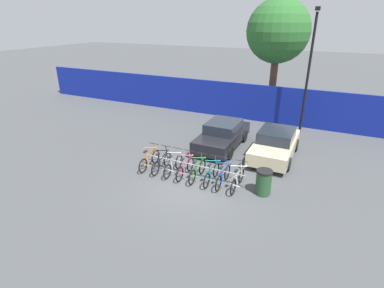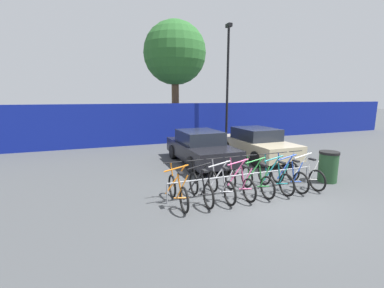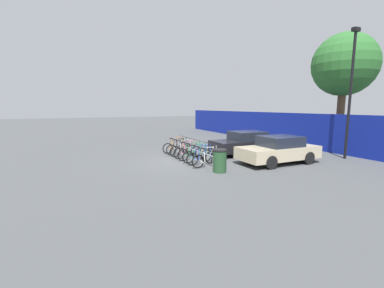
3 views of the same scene
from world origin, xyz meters
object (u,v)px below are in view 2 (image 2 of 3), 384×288
object	(u,v)px
bike_rack	(244,176)
bicycle_orange	(178,191)
car_black	(200,147)
bicycle_silver	(221,185)
bicycle_teal	(275,178)
bicycle_black	(201,188)
bicycle_white	(304,174)
car_beige	(257,143)
bicycle_blue	(288,176)
lamp_post	(228,79)
tree_behind_hoarding	(175,54)
trash_bin	(328,167)
bicycle_green	(257,180)
bicycle_pink	(239,183)

from	to	relation	value
bike_rack	bicycle_orange	world-z (taller)	bicycle_orange
bike_rack	car_black	size ratio (longest dim) A/B	1.11
bicycle_silver	bicycle_teal	distance (m)	1.83
bicycle_black	bicycle_white	xyz separation A→B (m)	(3.57, 0.00, 0.00)
bicycle_orange	car_beige	bearing A→B (deg)	39.58
bicycle_silver	car_black	size ratio (longest dim) A/B	0.40
bicycle_teal	car_beige	xyz separation A→B (m)	(1.87, 3.72, 0.31)
bicycle_blue	car_black	bearing A→B (deg)	107.00
bike_rack	bicycle_orange	size ratio (longest dim) A/B	2.79
lamp_post	tree_behind_hoarding	size ratio (longest dim) A/B	0.91
bike_rack	car_black	xyz separation A→B (m)	(0.07, 3.62, 0.19)
bike_rack	car_beige	xyz separation A→B (m)	(2.85, 3.57, 0.19)
car_black	tree_behind_hoarding	world-z (taller)	tree_behind_hoarding
bicycle_black	lamp_post	distance (m)	10.03
bicycle_black	car_black	size ratio (longest dim) A/B	0.40
bicycle_black	trash_bin	world-z (taller)	bicycle_black
bicycle_silver	car_black	bearing A→B (deg)	76.90
bike_rack	bicycle_teal	xyz separation A→B (m)	(0.98, -0.15, -0.12)
bike_rack	bicycle_green	world-z (taller)	bicycle_green
car_black	tree_behind_hoarding	bearing A→B (deg)	81.58
bicycle_black	tree_behind_hoarding	bearing A→B (deg)	79.29
bicycle_teal	trash_bin	bearing A→B (deg)	-1.92
trash_bin	tree_behind_hoarding	world-z (taller)	tree_behind_hoarding
bike_rack	lamp_post	world-z (taller)	lamp_post
car_beige	trash_bin	distance (m)	3.70
bicycle_green	tree_behind_hoarding	world-z (taller)	tree_behind_hoarding
car_beige	car_black	bearing A→B (deg)	178.99
trash_bin	bike_rack	bearing A→B (deg)	177.97
bike_rack	bicycle_blue	xyz separation A→B (m)	(1.49, -0.15, -0.12)
bicycle_teal	bicycle_white	xyz separation A→B (m)	(1.13, 0.00, 0.00)
bicycle_blue	car_beige	world-z (taller)	car_beige
bicycle_orange	bicycle_blue	world-z (taller)	same
bike_rack	bicycle_teal	bearing A→B (deg)	-8.62
bicycle_silver	trash_bin	size ratio (longest dim) A/B	1.66
car_black	bike_rack	bearing A→B (deg)	-91.06
bicycle_green	trash_bin	world-z (taller)	bicycle_green
trash_bin	bicycle_blue	bearing A→B (deg)	-178.73
bicycle_pink	bicycle_blue	bearing A→B (deg)	-1.51
bicycle_green	bicycle_orange	bearing A→B (deg)	177.70
bicycle_blue	tree_behind_hoarding	bearing A→B (deg)	88.38
bicycle_orange	bicycle_blue	size ratio (longest dim) A/B	1.00
bicycle_green	car_beige	size ratio (longest dim) A/B	0.40
bicycle_silver	car_black	distance (m)	3.90
bicycle_black	lamp_post	bearing A→B (deg)	60.56
bicycle_teal	tree_behind_hoarding	xyz separation A→B (m)	(0.12, 10.77, 5.21)
bike_rack	bicycle_black	bearing A→B (deg)	-174.18
car_beige	tree_behind_hoarding	distance (m)	8.76
tree_behind_hoarding	trash_bin	bearing A→B (deg)	-79.19
bicycle_black	lamp_post	size ratio (longest dim) A/B	0.24
bike_rack	bicycle_silver	size ratio (longest dim) A/B	2.79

